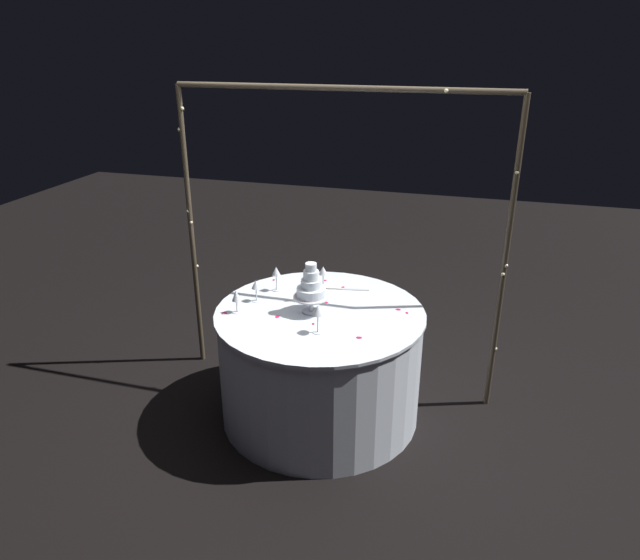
{
  "coord_description": "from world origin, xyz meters",
  "views": [
    {
      "loc": [
        0.88,
        -3.09,
        2.33
      ],
      "look_at": [
        0.0,
        0.0,
        0.96
      ],
      "focal_mm": 32.34,
      "sensor_mm": 36.0,
      "label": 1
    }
  ],
  "objects_px": {
    "tiered_cake": "(311,288)",
    "wine_glass_4": "(323,272)",
    "wine_glass_0": "(318,312)",
    "wine_glass_3": "(256,286)",
    "cake_knife": "(345,289)",
    "wine_glass_2": "(276,273)",
    "decorative_arch": "(338,197)",
    "wine_glass_1": "(236,297)",
    "main_table": "(320,363)"
  },
  "relations": [
    {
      "from": "wine_glass_0",
      "to": "wine_glass_3",
      "type": "height_order",
      "value": "wine_glass_0"
    },
    {
      "from": "decorative_arch",
      "to": "main_table",
      "type": "xyz_separation_m",
      "value": [
        -0.0,
        -0.41,
        -1.0
      ]
    },
    {
      "from": "tiered_cake",
      "to": "cake_knife",
      "type": "xyz_separation_m",
      "value": [
        0.12,
        0.39,
        -0.16
      ]
    },
    {
      "from": "wine_glass_0",
      "to": "tiered_cake",
      "type": "bearing_deg",
      "value": 114.72
    },
    {
      "from": "wine_glass_2",
      "to": "wine_glass_3",
      "type": "distance_m",
      "value": 0.21
    },
    {
      "from": "decorative_arch",
      "to": "wine_glass_1",
      "type": "relative_size",
      "value": 14.76
    },
    {
      "from": "wine_glass_2",
      "to": "decorative_arch",
      "type": "bearing_deg",
      "value": 26.39
    },
    {
      "from": "main_table",
      "to": "wine_glass_0",
      "type": "height_order",
      "value": "wine_glass_0"
    },
    {
      "from": "main_table",
      "to": "cake_knife",
      "type": "bearing_deg",
      "value": 79.64
    },
    {
      "from": "tiered_cake",
      "to": "wine_glass_1",
      "type": "relative_size",
      "value": 2.17
    },
    {
      "from": "cake_knife",
      "to": "wine_glass_1",
      "type": "bearing_deg",
      "value": -136.94
    },
    {
      "from": "main_table",
      "to": "wine_glass_2",
      "type": "distance_m",
      "value": 0.67
    },
    {
      "from": "wine_glass_0",
      "to": "wine_glass_1",
      "type": "xyz_separation_m",
      "value": [
        -0.55,
        0.12,
        -0.03
      ]
    },
    {
      "from": "tiered_cake",
      "to": "cake_knife",
      "type": "distance_m",
      "value": 0.44
    },
    {
      "from": "tiered_cake",
      "to": "cake_knife",
      "type": "bearing_deg",
      "value": 73.28
    },
    {
      "from": "tiered_cake",
      "to": "wine_glass_2",
      "type": "relative_size",
      "value": 1.91
    },
    {
      "from": "tiered_cake",
      "to": "wine_glass_1",
      "type": "distance_m",
      "value": 0.46
    },
    {
      "from": "wine_glass_0",
      "to": "wine_glass_1",
      "type": "bearing_deg",
      "value": 168.14
    },
    {
      "from": "wine_glass_0",
      "to": "wine_glass_2",
      "type": "relative_size",
      "value": 1.02
    },
    {
      "from": "wine_glass_0",
      "to": "wine_glass_3",
      "type": "xyz_separation_m",
      "value": [
        -0.5,
        0.31,
        -0.03
      ]
    },
    {
      "from": "wine_glass_3",
      "to": "cake_knife",
      "type": "bearing_deg",
      "value": 33.4
    },
    {
      "from": "decorative_arch",
      "to": "wine_glass_2",
      "type": "bearing_deg",
      "value": -153.61
    },
    {
      "from": "wine_glass_0",
      "to": "cake_knife",
      "type": "xyz_separation_m",
      "value": [
        0.0,
        0.64,
        -0.13
      ]
    },
    {
      "from": "wine_glass_3",
      "to": "cake_knife",
      "type": "distance_m",
      "value": 0.61
    },
    {
      "from": "wine_glass_4",
      "to": "cake_knife",
      "type": "height_order",
      "value": "wine_glass_4"
    },
    {
      "from": "decorative_arch",
      "to": "wine_glass_3",
      "type": "relative_size",
      "value": 15.31
    },
    {
      "from": "decorative_arch",
      "to": "main_table",
      "type": "bearing_deg",
      "value": -90.19
    },
    {
      "from": "wine_glass_4",
      "to": "decorative_arch",
      "type": "bearing_deg",
      "value": 17.95
    },
    {
      "from": "wine_glass_1",
      "to": "cake_knife",
      "type": "xyz_separation_m",
      "value": [
        0.56,
        0.52,
        -0.1
      ]
    },
    {
      "from": "decorative_arch",
      "to": "main_table",
      "type": "relative_size",
      "value": 1.67
    },
    {
      "from": "wine_glass_4",
      "to": "wine_glass_2",
      "type": "bearing_deg",
      "value": -151.15
    },
    {
      "from": "main_table",
      "to": "wine_glass_4",
      "type": "distance_m",
      "value": 0.62
    },
    {
      "from": "main_table",
      "to": "wine_glass_2",
      "type": "xyz_separation_m",
      "value": [
        -0.37,
        0.23,
        0.5
      ]
    },
    {
      "from": "wine_glass_2",
      "to": "wine_glass_3",
      "type": "height_order",
      "value": "wine_glass_2"
    },
    {
      "from": "wine_glass_1",
      "to": "cake_knife",
      "type": "distance_m",
      "value": 0.77
    },
    {
      "from": "wine_glass_3",
      "to": "wine_glass_4",
      "type": "bearing_deg",
      "value": 44.96
    },
    {
      "from": "wine_glass_0",
      "to": "wine_glass_4",
      "type": "height_order",
      "value": "wine_glass_0"
    },
    {
      "from": "wine_glass_1",
      "to": "wine_glass_4",
      "type": "distance_m",
      "value": 0.67
    },
    {
      "from": "decorative_arch",
      "to": "cake_knife",
      "type": "xyz_separation_m",
      "value": [
        0.07,
        -0.04,
        -0.62
      ]
    },
    {
      "from": "wine_glass_2",
      "to": "cake_knife",
      "type": "bearing_deg",
      "value": 17.65
    },
    {
      "from": "decorative_arch",
      "to": "wine_glass_4",
      "type": "bearing_deg",
      "value": -162.05
    },
    {
      "from": "wine_glass_1",
      "to": "cake_knife",
      "type": "relative_size",
      "value": 0.51
    },
    {
      "from": "cake_knife",
      "to": "wine_glass_0",
      "type": "bearing_deg",
      "value": -90.37
    },
    {
      "from": "tiered_cake",
      "to": "wine_glass_4",
      "type": "bearing_deg",
      "value": 95.27
    },
    {
      "from": "tiered_cake",
      "to": "wine_glass_4",
      "type": "distance_m",
      "value": 0.41
    },
    {
      "from": "wine_glass_1",
      "to": "wine_glass_3",
      "type": "xyz_separation_m",
      "value": [
        0.05,
        0.19,
        0.0
      ]
    },
    {
      "from": "wine_glass_1",
      "to": "wine_glass_2",
      "type": "bearing_deg",
      "value": 72.35
    },
    {
      "from": "main_table",
      "to": "cake_knife",
      "type": "distance_m",
      "value": 0.53
    },
    {
      "from": "decorative_arch",
      "to": "cake_knife",
      "type": "bearing_deg",
      "value": -34.19
    },
    {
      "from": "wine_glass_4",
      "to": "wine_glass_1",
      "type": "bearing_deg",
      "value": -126.85
    }
  ]
}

